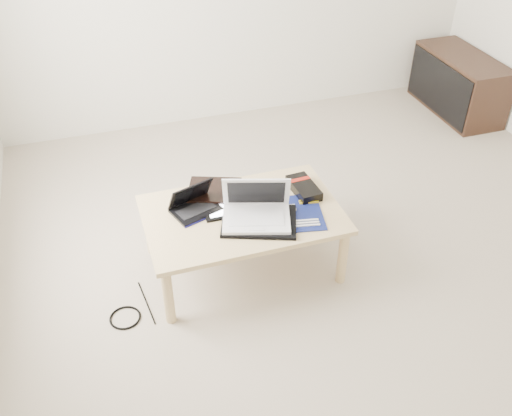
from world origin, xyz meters
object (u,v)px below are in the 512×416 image
object	(u,v)px
coffee_table	(242,219)
netbook	(194,205)
white_laptop	(256,210)
gpu_box	(304,188)
media_cabinet	(458,84)

from	to	relation	value
coffee_table	netbook	bearing A→B (deg)	157.45
white_laptop	gpu_box	bearing A→B (deg)	26.23
coffee_table	media_cabinet	size ratio (longest dim) A/B	1.22
netbook	white_laptop	world-z (taller)	white_laptop
media_cabinet	white_laptop	bearing A→B (deg)	-147.78
white_laptop	gpu_box	xyz separation A→B (m)	(0.35, 0.17, -0.04)
media_cabinet	netbook	bearing A→B (deg)	-154.25
coffee_table	white_laptop	distance (m)	0.16
media_cabinet	gpu_box	xyz separation A→B (m)	(-1.95, -1.28, 0.18)
media_cabinet	white_laptop	distance (m)	2.73
coffee_table	white_laptop	size ratio (longest dim) A/B	2.58
media_cabinet	gpu_box	distance (m)	2.34
media_cabinet	gpu_box	size ratio (longest dim) A/B	3.46
coffee_table	white_laptop	xyz separation A→B (m)	(0.05, -0.09, 0.12)
netbook	white_laptop	xyz separation A→B (m)	(0.30, -0.19, 0.03)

